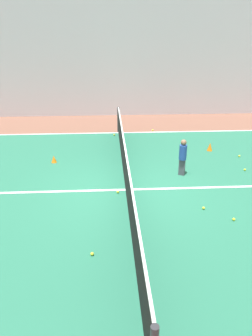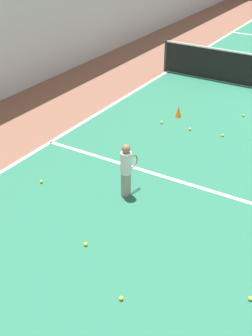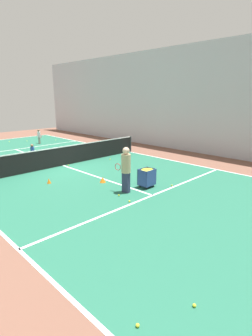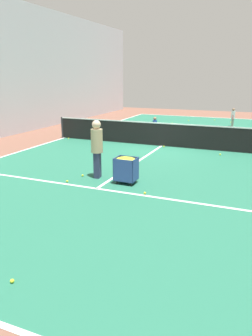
{
  "view_description": "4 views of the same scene",
  "coord_description": "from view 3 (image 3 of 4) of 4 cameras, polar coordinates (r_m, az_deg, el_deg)",
  "views": [
    {
      "loc": [
        -7.96,
        0.47,
        4.06
      ],
      "look_at": [
        0.0,
        0.0,
        0.65
      ],
      "focal_mm": 35.0,
      "sensor_mm": 36.0,
      "label": 1
    },
    {
      "loc": [
        1.78,
        -14.37,
        5.34
      ],
      "look_at": [
        -2.43,
        -7.48,
        0.64
      ],
      "focal_mm": 50.0,
      "sensor_mm": 36.0,
      "label": 2
    },
    {
      "loc": [
        7.49,
        12.48,
        3.74
      ],
      "look_at": [
        0.48,
        5.45,
        1.02
      ],
      "focal_mm": 28.0,
      "sensor_mm": 36.0,
      "label": 3
    },
    {
      "loc": [
        -4.26,
        14.37,
        3.18
      ],
      "look_at": [
        -0.58,
        5.63,
        0.48
      ],
      "focal_mm": 35.0,
      "sensor_mm": 36.0,
      "label": 4
    }
  ],
  "objects": [
    {
      "name": "child_midcourt",
      "position": [
        15.96,
        -19.66,
        3.25
      ],
      "size": [
        0.29,
        0.29,
        1.11
      ],
      "rotation": [
        0.0,
        0.0,
        1.14
      ],
      "color": "#4C4C56",
      "rests_on": "ground"
    },
    {
      "name": "ball_cart",
      "position": [
        11.05,
        4.56,
        -1.33
      ],
      "size": [
        0.64,
        0.51,
        0.82
      ],
      "color": "#2D478C",
      "rests_on": "ground"
    },
    {
      "name": "tennis_ball_4",
      "position": [
        17.83,
        -22.83,
        2.16
      ],
      "size": [
        0.07,
        0.07,
        0.07
      ],
      "primitive_type": "sphere",
      "color": "yellow",
      "rests_on": "ground"
    },
    {
      "name": "tennis_ball_11",
      "position": [
        9.64,
        0.75,
        -7.24
      ],
      "size": [
        0.07,
        0.07,
        0.07
      ],
      "primitive_type": "sphere",
      "color": "yellow",
      "rests_on": "ground"
    },
    {
      "name": "tennis_ball_5",
      "position": [
        24.07,
        -20.74,
        5.52
      ],
      "size": [
        0.07,
        0.07,
        0.07
      ],
      "primitive_type": "sphere",
      "color": "yellow",
      "rests_on": "ground"
    },
    {
      "name": "line_service_far",
      "position": [
        10.32,
        5.81,
        -5.95
      ],
      "size": [
        10.6,
        0.1,
        0.0
      ],
      "primitive_type": "cube",
      "color": "white",
      "rests_on": "ground"
    },
    {
      "name": "coach_at_net",
      "position": [
        10.28,
        -0.02,
        0.23
      ],
      "size": [
        0.43,
        0.71,
        1.85
      ],
      "rotation": [
        0.0,
        0.0,
        -1.39
      ],
      "color": "#2D3351",
      "rests_on": "ground"
    },
    {
      "name": "tennis_ball_9",
      "position": [
        24.31,
        -24.09,
        5.27
      ],
      "size": [
        0.07,
        0.07,
        0.07
      ],
      "primitive_type": "sphere",
      "color": "yellow",
      "rests_on": "ground"
    },
    {
      "name": "training_cone_0",
      "position": [
        11.8,
        -5.1,
        -2.57
      ],
      "size": [
        0.27,
        0.27,
        0.23
      ],
      "primitive_type": "cone",
      "color": "orange",
      "rests_on": "ground"
    },
    {
      "name": "tennis_ball_7",
      "position": [
        14.92,
        -12.44,
        0.62
      ],
      "size": [
        0.07,
        0.07,
        0.07
      ],
      "primitive_type": "sphere",
      "color": "yellow",
      "rests_on": "ground"
    },
    {
      "name": "tennis_ball_1",
      "position": [
        10.19,
        -1.57,
        -5.95
      ],
      "size": [
        0.07,
        0.07,
        0.07
      ],
      "primitive_type": "sphere",
      "color": "yellow",
      "rests_on": "ground"
    },
    {
      "name": "tennis_net",
      "position": [
        14.89,
        -13.63,
        2.59
      ],
      "size": [
        10.9,
        0.1,
        1.08
      ],
      "color": "#2D2D33",
      "rests_on": "ground"
    },
    {
      "name": "tennis_ball_21",
      "position": [
        26.62,
        -16.11,
        6.77
      ],
      "size": [
        0.07,
        0.07,
        0.07
      ],
      "primitive_type": "sphere",
      "color": "yellow",
      "rests_on": "ground"
    },
    {
      "name": "line_sideline_left",
      "position": [
        18.25,
        0.78,
        3.55
      ],
      "size": [
        0.1,
        23.41,
        0.0
      ],
      "primitive_type": "cube",
      "color": "white",
      "rests_on": "ground"
    },
    {
      "name": "tennis_ball_10",
      "position": [
        20.11,
        -11.18,
        4.46
      ],
      "size": [
        0.07,
        0.07,
        0.07
      ],
      "primitive_type": "sphere",
      "color": "yellow",
      "rests_on": "ground"
    },
    {
      "name": "tennis_ball_12",
      "position": [
        19.13,
        -15.22,
        3.66
      ],
      "size": [
        0.07,
        0.07,
        0.07
      ],
      "primitive_type": "sphere",
      "color": "yellow",
      "rests_on": "ground"
    },
    {
      "name": "training_cone_2",
      "position": [
        19.46,
        -10.63,
        4.54
      ],
      "size": [
        0.18,
        0.18,
        0.34
      ],
      "primitive_type": "cone",
      "color": "orange",
      "rests_on": "ground"
    },
    {
      "name": "line_service_near",
      "position": [
        20.68,
        -22.96,
        3.74
      ],
      "size": [
        10.6,
        0.1,
        0.0
      ],
      "primitive_type": "cube",
      "color": "white",
      "rests_on": "ground"
    },
    {
      "name": "court_playing_area",
      "position": [
        15.02,
        -13.5,
        0.52
      ],
      "size": [
        10.6,
        23.41,
        0.0
      ],
      "color": "#23664C",
      "rests_on": "ground"
    },
    {
      "name": "tennis_ball_13",
      "position": [
        17.85,
        -12.9,
        3.0
      ],
      "size": [
        0.07,
        0.07,
        0.07
      ],
      "primitive_type": "sphere",
      "color": "yellow",
      "rests_on": "ground"
    },
    {
      "name": "training_cone_1",
      "position": [
        12.11,
        -16.43,
        -2.69
      ],
      "size": [
        0.18,
        0.18,
        0.23
      ],
      "primitive_type": "cone",
      "color": "orange",
      "rests_on": "ground"
    },
    {
      "name": "player_near_baseline",
      "position": [
        22.49,
        -18.41,
        6.73
      ],
      "size": [
        0.26,
        0.57,
        1.17
      ],
      "rotation": [
        0.0,
        0.0,
        1.44
      ],
      "color": "gray",
      "rests_on": "ground"
    },
    {
      "name": "tennis_ball_16",
      "position": [
        17.11,
        -13.44,
        2.44
      ],
      "size": [
        0.07,
        0.07,
        0.07
      ],
      "primitive_type": "sphere",
      "color": "yellow",
      "rests_on": "ground"
    },
    {
      "name": "tennis_ball_20",
      "position": [
        15.96,
        -3.49,
        1.91
      ],
      "size": [
        0.07,
        0.07,
        0.07
      ],
      "primitive_type": "sphere",
      "color": "yellow",
      "rests_on": "ground"
    },
    {
      "name": "hall_enclosure_left",
      "position": [
        20.23,
        7.25,
        14.61
      ],
      "size": [
        0.15,
        29.84,
        7.03
      ],
      "color": "silver",
      "rests_on": "ground"
    },
    {
      "name": "tennis_ball_22",
      "position": [
        5.12,
        2.54,
        -31.02
      ],
      "size": [
        0.07,
        0.07,
        0.07
      ],
      "primitive_type": "sphere",
      "color": "yellow",
      "rests_on": "ground"
    },
    {
      "name": "line_centre_service",
      "position": [
        15.02,
        -13.5,
        0.53
      ],
      "size": [
        0.1,
        12.87,
        0.0
      ],
      "primitive_type": "cube",
      "color": "white",
      "rests_on": "ground"
    },
    {
      "name": "tennis_ball_17",
      "position": [
        5.57,
        14.65,
        -26.96
      ],
      "size": [
        0.07,
        0.07,
        0.07
      ],
      "primitive_type": "sphere",
      "color": "yellow",
      "rests_on": "ground"
    },
    {
      "name": "tennis_ball_19",
      "position": [
        23.92,
        -15.07,
        5.93
      ],
      "size": [
        0.07,
        0.07,
        0.07
      ],
      "primitive_type": "sphere",
      "color": "yellow",
      "rests_on": "ground"
    },
    {
      "name": "ground_plane",
      "position": [
        15.02,
        -13.5,
        0.51
      ],
      "size": [
        33.54,
        33.54,
        0.0
      ],
      "primitive_type": "plane",
      "color": "brown"
    },
    {
      "name": "tennis_ball_14",
      "position": [
        11.46,
        9.94,
        -3.74
      ],
      "size": [
        0.07,
        0.07,
        0.07
      ],
      "primitive_type": "sphere",
      "color": "yellow",
      "rests_on": "ground"
    },
    {
      "name": "tennis_ball_2",
      "position": [
        19.65,
        -13.17,
        4.1
      ],
      "size": [
        0.07,
        0.07,
        0.07
      ],
      "primitive_type": "sphere",
      "color": "yellow",
      "rests_on": "ground"
    }
  ]
}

